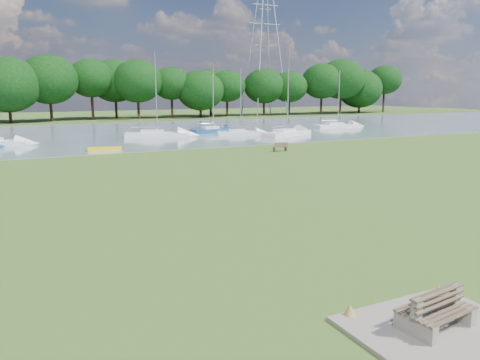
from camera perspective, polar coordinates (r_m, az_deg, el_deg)
name	(u,v)px	position (r m, az deg, el deg)	size (l,w,h in m)	color
ground	(213,206)	(24.01, -3.25, -3.16)	(220.00, 220.00, 0.00)	olive
river	(87,135)	(64.35, -18.11, 5.26)	(220.00, 40.00, 0.10)	slate
far_bank	(63,121)	(94.06, -20.80, 6.75)	(220.00, 20.00, 0.40)	#4C6626
concrete_pad	(434,328)	(13.09, 22.60, -16.33)	(4.20, 3.20, 0.10)	gray
bench_pair	(436,311)	(12.89, 22.76, -14.50)	(1.99, 1.32, 1.01)	gray
riverbank_bench	(280,147)	(44.89, 4.95, 4.04)	(1.44, 0.50, 0.88)	brown
kayak	(105,149)	(47.00, -16.15, 3.68)	(3.16, 0.74, 0.32)	yellow
pylon	(265,21)	(105.67, 3.06, 18.81)	(7.50, 5.26, 31.95)	#9EA2A9
tree_line	(98,83)	(90.72, -16.97, 11.27)	(153.66, 9.75, 11.80)	black
sailboat_0	(287,132)	(59.73, 5.74, 5.90)	(7.87, 4.81, 10.56)	white
sailboat_3	(240,131)	(60.44, 0.01, 5.94)	(6.18, 3.53, 8.36)	white
sailboat_5	(337,125)	(72.86, 11.77, 6.62)	(7.20, 2.78, 8.55)	white
sailboat_6	(213,129)	(63.51, -3.31, 6.26)	(6.38, 2.63, 9.23)	#1F4C85
sailboat_9	(157,133)	(58.59, -10.14, 5.67)	(8.04, 4.60, 10.19)	white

